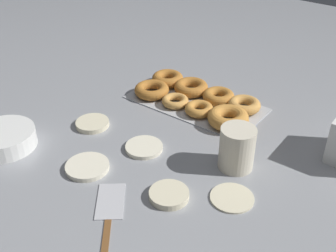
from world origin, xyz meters
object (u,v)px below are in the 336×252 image
(pancake_3, at_px, (169,195))
(spatula, at_px, (109,210))
(pancake_4, at_px, (232,197))
(paper_cup, at_px, (237,148))
(batter_bowl, at_px, (4,138))
(pancake_0, at_px, (144,147))
(pancake_2, at_px, (93,123))
(pancake_1, at_px, (87,167))
(donut_tray, at_px, (197,98))

(pancake_3, relative_size, spatula, 0.41)
(pancake_3, xyz_separation_m, pancake_4, (-0.11, -0.08, -0.00))
(pancake_3, distance_m, paper_cup, 0.20)
(batter_bowl, distance_m, spatula, 0.38)
(pancake_0, relative_size, batter_bowl, 0.60)
(pancake_3, bearing_deg, pancake_4, -145.12)
(pancake_2, xyz_separation_m, batter_bowl, (0.11, 0.21, 0.02))
(pancake_1, height_order, donut_tray, donut_tray)
(pancake_3, bearing_deg, pancake_1, 9.54)
(pancake_3, bearing_deg, donut_tray, -65.05)
(donut_tray, xyz_separation_m, batter_bowl, (0.28, 0.48, 0.00))
(batter_bowl, bearing_deg, spatula, 178.08)
(pancake_1, bearing_deg, pancake_0, -112.14)
(pancake_0, relative_size, pancake_4, 0.99)
(pancake_1, bearing_deg, donut_tray, -95.32)
(pancake_1, xyz_separation_m, spatula, (-0.14, 0.07, -0.00))
(pancake_4, height_order, spatula, pancake_4)
(pancake_1, relative_size, pancake_4, 1.08)
(pancake_2, height_order, batter_bowl, batter_bowl)
(pancake_4, height_order, batter_bowl, batter_bowl)
(paper_cup, bearing_deg, donut_tray, -39.44)
(pancake_3, xyz_separation_m, paper_cup, (-0.06, -0.19, 0.05))
(pancake_0, relative_size, pancake_2, 1.04)
(pancake_0, height_order, donut_tray, donut_tray)
(pancake_3, bearing_deg, paper_cup, -108.96)
(paper_cup, bearing_deg, pancake_4, 115.72)
(pancake_0, bearing_deg, pancake_4, 174.13)
(pancake_4, relative_size, donut_tray, 0.24)
(pancake_0, xyz_separation_m, pancake_2, (0.19, -0.00, 0.00))
(pancake_1, distance_m, paper_cup, 0.36)
(pancake_2, bearing_deg, pancake_3, 162.30)
(donut_tray, height_order, paper_cup, paper_cup)
(pancake_1, relative_size, pancake_2, 1.14)
(batter_bowl, xyz_separation_m, spatula, (-0.38, 0.01, -0.02))
(pancake_1, distance_m, pancake_2, 0.20)
(pancake_0, height_order, pancake_2, pancake_2)
(paper_cup, bearing_deg, pancake_1, 38.20)
(pancake_4, xyz_separation_m, paper_cup, (0.05, -0.11, 0.05))
(batter_bowl, bearing_deg, pancake_1, -166.09)
(pancake_2, height_order, paper_cup, paper_cup)
(donut_tray, xyz_separation_m, spatula, (-0.10, 0.50, -0.02))
(pancake_4, relative_size, batter_bowl, 0.61)
(pancake_0, distance_m, pancake_1, 0.16)
(spatula, bearing_deg, pancake_3, -74.11)
(pancake_2, relative_size, batter_bowl, 0.58)
(pancake_2, relative_size, pancake_4, 0.95)
(donut_tray, bearing_deg, pancake_0, 94.04)
(pancake_3, xyz_separation_m, donut_tray, (0.18, -0.39, 0.01))
(pancake_1, distance_m, spatula, 0.16)
(batter_bowl, bearing_deg, pancake_4, -162.93)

